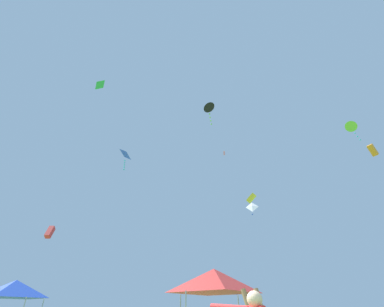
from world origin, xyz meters
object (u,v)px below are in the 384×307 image
(kite_yellow_box, at_px, (251,199))
(kite_red_box, at_px, (50,232))
(kite_pink_box, at_px, (224,153))
(kite_blue_diamond, at_px, (126,155))
(canopy_tent_red, at_px, (214,281))
(kite_lime_delta, at_px, (351,127))
(kite_black_delta, at_px, (209,108))
(canopy_tent_blue, at_px, (14,289))
(kite_green_diamond, at_px, (100,85))
(kite_white_diamond, at_px, (252,207))
(kite_orange_box, at_px, (373,150))

(kite_yellow_box, height_order, kite_red_box, kite_yellow_box)
(kite_pink_box, xyz_separation_m, kite_blue_diamond, (-11.07, -10.75, -7.17))
(canopy_tent_red, relative_size, kite_red_box, 2.15)
(kite_pink_box, bearing_deg, kite_blue_diamond, -135.85)
(kite_lime_delta, distance_m, kite_black_delta, 17.63)
(canopy_tent_red, height_order, kite_yellow_box, kite_yellow_box)
(canopy_tent_red, bearing_deg, canopy_tent_blue, 148.83)
(kite_green_diamond, relative_size, kite_white_diamond, 1.40)
(kite_lime_delta, distance_m, kite_green_diamond, 28.88)
(kite_black_delta, bearing_deg, canopy_tent_red, -101.00)
(kite_orange_box, bearing_deg, kite_yellow_box, 118.59)
(canopy_tent_blue, relative_size, kite_blue_diamond, 1.58)
(kite_pink_box, height_order, kite_yellow_box, kite_pink_box)
(kite_red_box, distance_m, kite_green_diamond, 18.56)
(canopy_tent_blue, xyz_separation_m, kite_yellow_box, (17.70, 8.80, 9.55))
(kite_lime_delta, relative_size, kite_red_box, 1.38)
(canopy_tent_red, relative_size, kite_yellow_box, 1.21)
(kite_white_diamond, bearing_deg, kite_green_diamond, 159.13)
(canopy_tent_blue, distance_m, kite_lime_delta, 26.63)
(kite_lime_delta, height_order, kite_green_diamond, kite_green_diamond)
(kite_blue_diamond, distance_m, kite_black_delta, 16.57)
(kite_yellow_box, xyz_separation_m, kite_white_diamond, (-2.21, -6.36, -3.19))
(canopy_tent_red, distance_m, kite_orange_box, 16.83)
(kite_blue_diamond, xyz_separation_m, kite_orange_box, (18.86, -4.08, -0.70))
(kite_red_box, distance_m, kite_orange_box, 31.14)
(canopy_tent_blue, xyz_separation_m, kite_pink_box, (15.97, 12.51, 17.32))
(kite_yellow_box, distance_m, kite_blue_diamond, 14.62)
(canopy_tent_blue, bearing_deg, kite_white_diamond, 8.96)
(kite_blue_diamond, bearing_deg, kite_pink_box, 44.15)
(kite_orange_box, bearing_deg, kite_red_box, 151.93)
(kite_pink_box, height_order, kite_white_diamond, kite_pink_box)
(kite_yellow_box, distance_m, kite_orange_box, 12.67)
(canopy_tent_red, xyz_separation_m, kite_green_diamond, (-11.25, 14.98, 24.28))
(kite_pink_box, height_order, kite_green_diamond, kite_green_diamond)
(canopy_tent_red, bearing_deg, kite_yellow_box, 64.49)
(canopy_tent_red, relative_size, kite_orange_box, 3.24)
(kite_pink_box, relative_size, kite_orange_box, 0.61)
(canopy_tent_blue, xyz_separation_m, kite_black_delta, (13.50, 9.22, 22.20))
(canopy_tent_red, height_order, canopy_tent_blue, canopy_tent_blue)
(kite_yellow_box, bearing_deg, kite_white_diamond, -109.19)
(canopy_tent_blue, bearing_deg, canopy_tent_red, -31.17)
(kite_blue_diamond, bearing_deg, canopy_tent_blue, -160.26)
(kite_red_box, xyz_separation_m, kite_black_delta, (17.07, -3.03, 15.97))
(kite_green_diamond, height_order, kite_black_delta, kite_green_diamond)
(kite_lime_delta, relative_size, kite_orange_box, 2.08)
(kite_orange_box, bearing_deg, kite_pink_box, 117.71)
(kite_lime_delta, bearing_deg, kite_orange_box, -78.69)
(kite_pink_box, distance_m, kite_green_diamond, 18.52)
(canopy_tent_blue, height_order, kite_green_diamond, kite_green_diamond)
(kite_black_delta, xyz_separation_m, kite_white_diamond, (1.99, -6.78, -15.84))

